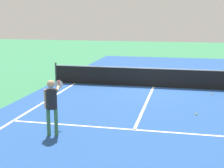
% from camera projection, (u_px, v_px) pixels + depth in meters
% --- Properties ---
extents(ground_plane, '(60.00, 60.00, 0.00)m').
position_uv_depth(ground_plane, '(153.00, 87.00, 16.18)').
color(ground_plane, '#337F51').
extents(court_surface_inbounds, '(10.62, 24.40, 0.00)m').
position_uv_depth(court_surface_inbounds, '(153.00, 87.00, 16.18)').
color(court_surface_inbounds, '#234C93').
rests_on(court_surface_inbounds, ground_plane).
extents(line_sideline_left, '(0.10, 11.89, 0.01)m').
position_uv_depth(line_sideline_left, '(20.00, 117.00, 11.36)').
color(line_sideline_left, white).
rests_on(line_sideline_left, ground_plane).
extents(line_service_near, '(8.22, 0.10, 0.01)m').
position_uv_depth(line_service_near, '(134.00, 130.00, 10.06)').
color(line_service_near, white).
rests_on(line_service_near, ground_plane).
extents(line_center_service, '(0.10, 6.40, 0.01)m').
position_uv_depth(line_center_service, '(146.00, 103.00, 13.12)').
color(line_center_service, white).
rests_on(line_center_service, ground_plane).
extents(net, '(10.39, 0.09, 1.07)m').
position_uv_depth(net, '(154.00, 77.00, 16.08)').
color(net, '#33383D').
rests_on(net, ground_plane).
extents(player_near, '(0.44, 1.21, 1.67)m').
position_uv_depth(player_near, '(52.00, 101.00, 9.41)').
color(player_near, '#3F7247').
rests_on(player_near, ground_plane).
extents(tennis_ball_mid_court, '(0.07, 0.07, 0.07)m').
position_uv_depth(tennis_ball_mid_court, '(196.00, 114.00, 11.56)').
color(tennis_ball_mid_court, '#CCE033').
rests_on(tennis_ball_mid_court, ground_plane).
extents(tennis_ball_near_net, '(0.07, 0.07, 0.07)m').
position_uv_depth(tennis_ball_near_net, '(212.00, 94.00, 14.57)').
color(tennis_ball_near_net, '#CCE033').
rests_on(tennis_ball_near_net, ground_plane).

